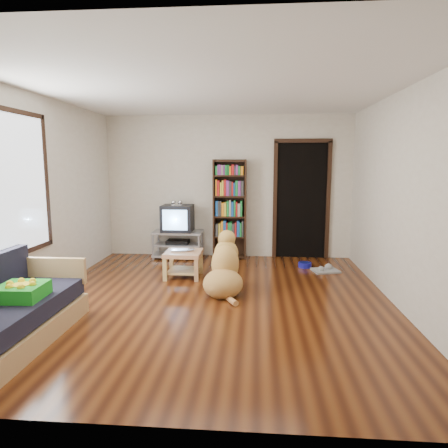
# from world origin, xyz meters

# --- Properties ---
(ground) EXTENTS (5.00, 5.00, 0.00)m
(ground) POSITION_xyz_m (0.00, 0.00, 0.00)
(ground) COLOR #5B2A0F
(ground) RESTS_ON ground
(ceiling) EXTENTS (5.00, 5.00, 0.00)m
(ceiling) POSITION_xyz_m (0.00, 0.00, 2.60)
(ceiling) COLOR white
(ceiling) RESTS_ON ground
(wall_back) EXTENTS (4.50, 0.00, 4.50)m
(wall_back) POSITION_xyz_m (0.00, 2.50, 1.30)
(wall_back) COLOR beige
(wall_back) RESTS_ON ground
(wall_front) EXTENTS (4.50, 0.00, 4.50)m
(wall_front) POSITION_xyz_m (0.00, -2.50, 1.30)
(wall_front) COLOR beige
(wall_front) RESTS_ON ground
(wall_left) EXTENTS (0.00, 5.00, 5.00)m
(wall_left) POSITION_xyz_m (-2.25, 0.00, 1.30)
(wall_left) COLOR beige
(wall_left) RESTS_ON ground
(wall_right) EXTENTS (0.00, 5.00, 5.00)m
(wall_right) POSITION_xyz_m (2.25, 0.00, 1.30)
(wall_right) COLOR beige
(wall_right) RESTS_ON ground
(green_cushion) EXTENTS (0.44, 0.44, 0.14)m
(green_cushion) POSITION_xyz_m (-1.75, -1.28, 0.49)
(green_cushion) COLOR green
(green_cushion) RESTS_ON sofa
(laptop) EXTENTS (0.39, 0.31, 0.03)m
(laptop) POSITION_xyz_m (-0.57, 0.99, 0.41)
(laptop) COLOR silver
(laptop) RESTS_ON coffee_table
(dog_bowl) EXTENTS (0.22, 0.22, 0.08)m
(dog_bowl) POSITION_xyz_m (1.36, 1.76, 0.04)
(dog_bowl) COLOR #151695
(dog_bowl) RESTS_ON ground
(grey_rag) EXTENTS (0.47, 0.41, 0.03)m
(grey_rag) POSITION_xyz_m (1.66, 1.51, 0.01)
(grey_rag) COLOR #9C9C9C
(grey_rag) RESTS_ON ground
(window) EXTENTS (0.03, 1.46, 1.70)m
(window) POSITION_xyz_m (-2.23, -0.50, 1.50)
(window) COLOR white
(window) RESTS_ON wall_left
(doorway) EXTENTS (1.03, 0.05, 2.19)m
(doorway) POSITION_xyz_m (1.35, 2.48, 1.12)
(doorway) COLOR black
(doorway) RESTS_ON wall_back
(tv_stand) EXTENTS (0.90, 0.45, 0.50)m
(tv_stand) POSITION_xyz_m (-0.90, 2.25, 0.27)
(tv_stand) COLOR #99999E
(tv_stand) RESTS_ON ground
(crt_tv) EXTENTS (0.55, 0.52, 0.58)m
(crt_tv) POSITION_xyz_m (-0.90, 2.27, 0.74)
(crt_tv) COLOR black
(crt_tv) RESTS_ON tv_stand
(bookshelf) EXTENTS (0.60, 0.30, 1.80)m
(bookshelf) POSITION_xyz_m (0.05, 2.34, 1.00)
(bookshelf) COLOR black
(bookshelf) RESTS_ON ground
(sofa) EXTENTS (0.80, 1.80, 0.80)m
(sofa) POSITION_xyz_m (-1.87, -1.38, 0.26)
(sofa) COLOR tan
(sofa) RESTS_ON ground
(coffee_table) EXTENTS (0.55, 0.55, 0.40)m
(coffee_table) POSITION_xyz_m (-0.57, 1.02, 0.28)
(coffee_table) COLOR tan
(coffee_table) RESTS_ON ground
(dog) EXTENTS (0.56, 1.04, 0.85)m
(dog) POSITION_xyz_m (0.12, 0.34, 0.31)
(dog) COLOR #C17E4A
(dog) RESTS_ON ground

